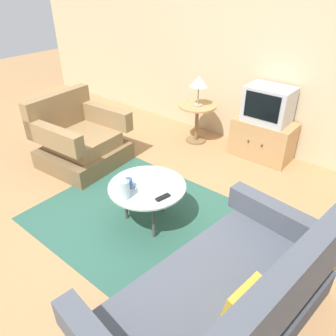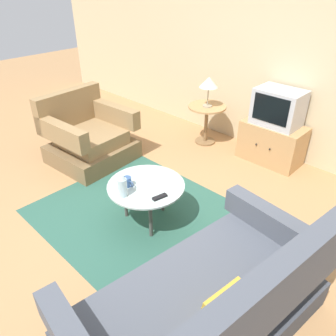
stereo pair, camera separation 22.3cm
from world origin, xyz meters
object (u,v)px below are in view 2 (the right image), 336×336
armchair (88,138)px  vase (122,185)px  side_table (207,116)px  couch (205,308)px  table_lamp (209,83)px  television (278,107)px  tv_stand (271,143)px  mug (127,182)px  tv_remote_dark (160,197)px  coffee_table (146,188)px

armchair → vase: 1.64m
side_table → couch: bearing=-51.9°
table_lamp → couch: bearing=-51.9°
armchair → television: (1.79, 1.67, 0.45)m
tv_stand → table_lamp: (-0.95, -0.19, 0.64)m
armchair → table_lamp: (0.84, 1.47, 0.60)m
armchair → tv_stand: (1.79, 1.66, -0.04)m
mug → couch: bearing=-18.4°
tv_stand → tv_remote_dark: (-0.02, -2.07, 0.19)m
tv_stand → mug: bearing=-100.2°
vase → armchair: bearing=157.6°
mug → tv_remote_dark: size_ratio=0.88×
vase → tv_remote_dark: (0.27, 0.21, -0.10)m
tv_stand → vase: bearing=-97.3°
side_table → table_lamp: bearing=-50.2°
tv_stand → armchair: bearing=-137.3°
armchair → coffee_table: 1.56m
vase → tv_remote_dark: 0.36m
armchair → mug: size_ratio=7.85×
table_lamp → mug: size_ratio=3.14×
side_table → mug: bearing=-73.4°
vase → mug: size_ratio=1.78×
couch → mug: bearing=78.7°
coffee_table → table_lamp: bearing=110.5°
side_table → tv_remote_dark: 2.12m
coffee_table → side_table: 1.97m
table_lamp → tv_remote_dark: size_ratio=2.78×
armchair → tv_remote_dark: size_ratio=6.95×
television → table_lamp: (-0.95, -0.20, 0.15)m
television → tv_remote_dark: television is taller
armchair → couch: 2.87m
armchair → table_lamp: size_ratio=2.50×
television → table_lamp: table_lamp is taller
side_table → mug: (0.59, -1.97, 0.08)m
coffee_table → mug: 0.20m
couch → coffee_table: bearing=71.6°
couch → mug: couch is taller
side_table → tv_remote_dark: bearing=-63.5°
side_table → tv_stand: 1.00m
coffee_table → table_lamp: size_ratio=1.81×
coffee_table → tv_remote_dark: tv_remote_dark is taller
armchair → television: size_ratio=1.82×
tv_stand → coffee_table: bearing=-97.8°
television → mug: television is taller
armchair → side_table: 1.70m
television → table_lamp: bearing=-168.1°
couch → television: television is taller
mug → tv_remote_dark: mug is taller
couch → television: bearing=26.7°
couch → television: (-0.92, 2.59, 0.47)m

